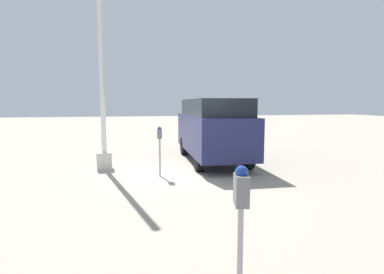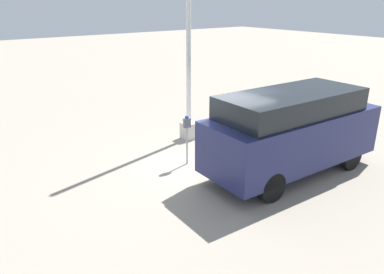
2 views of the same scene
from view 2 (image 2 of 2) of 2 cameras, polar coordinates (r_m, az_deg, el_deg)
name	(u,v)px [view 2 (image 2 of 2)]	position (r m, az deg, el deg)	size (l,w,h in m)	color
ground_plane	(208,168)	(10.36, 2.51, -4.78)	(80.00, 80.00, 0.00)	gray
parking_meter_near	(187,129)	(10.24, -0.78, 1.30)	(0.22, 0.15, 1.43)	#9E9EA3
lamp_post	(189,72)	(11.92, -0.51, 9.83)	(0.44, 0.44, 6.82)	beige
parked_van	(292,130)	(9.99, 14.99, 1.05)	(4.98, 2.00, 2.23)	navy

